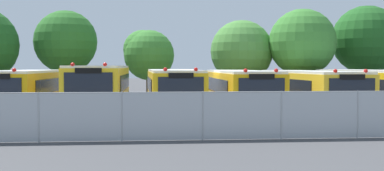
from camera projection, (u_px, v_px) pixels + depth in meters
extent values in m
plane|color=#424244|center=(205.00, 115.00, 25.78)|extent=(160.00, 160.00, 0.00)
cube|color=#EAA80C|center=(28.00, 91.00, 24.89)|extent=(2.59, 9.81, 1.96)
cube|color=white|center=(28.00, 71.00, 24.85)|extent=(2.54, 9.62, 0.12)
cube|color=black|center=(54.00, 85.00, 25.28)|extent=(0.10, 7.64, 0.71)
cube|color=black|center=(4.00, 85.00, 25.08)|extent=(0.10, 7.64, 0.71)
cube|color=black|center=(28.00, 99.00, 24.91)|extent=(2.62, 9.91, 0.10)
sphere|color=red|center=(14.00, 70.00, 20.17)|extent=(0.18, 0.18, 0.18)
cylinder|color=black|center=(33.00, 114.00, 21.53)|extent=(0.29, 1.00, 1.00)
cylinder|color=black|center=(61.00, 102.00, 28.10)|extent=(0.29, 1.00, 1.00)
cylinder|color=black|center=(23.00, 103.00, 27.93)|extent=(0.29, 1.00, 1.00)
cube|color=yellow|center=(101.00, 89.00, 25.24)|extent=(2.52, 9.66, 2.20)
cube|color=white|center=(101.00, 67.00, 25.19)|extent=(2.47, 9.47, 0.12)
cube|color=black|center=(89.00, 115.00, 20.40)|extent=(2.56, 0.16, 0.36)
cube|color=black|center=(89.00, 85.00, 20.40)|extent=(2.06, 0.06, 1.06)
cube|color=black|center=(125.00, 82.00, 25.63)|extent=(0.05, 7.53, 0.79)
cube|color=black|center=(77.00, 82.00, 25.42)|extent=(0.05, 7.53, 0.79)
cube|color=black|center=(101.00, 97.00, 25.26)|extent=(2.54, 9.76, 0.10)
sphere|color=red|center=(105.00, 65.00, 20.59)|extent=(0.18, 0.18, 0.18)
sphere|color=red|center=(73.00, 65.00, 20.47)|extent=(0.18, 0.18, 0.18)
cube|color=black|center=(88.00, 71.00, 20.36)|extent=(1.13, 0.08, 0.24)
cylinder|color=black|center=(117.00, 113.00, 21.96)|extent=(0.28, 1.00, 1.00)
cylinder|color=black|center=(68.00, 113.00, 21.77)|extent=(0.28, 1.00, 1.00)
cylinder|color=black|center=(125.00, 102.00, 28.39)|extent=(0.28, 1.00, 1.00)
cylinder|color=black|center=(87.00, 102.00, 28.20)|extent=(0.28, 1.00, 1.00)
cube|color=yellow|center=(172.00, 90.00, 25.55)|extent=(2.71, 10.06, 1.99)
cube|color=white|center=(172.00, 71.00, 25.51)|extent=(2.66, 9.86, 0.12)
cube|color=black|center=(181.00, 115.00, 20.56)|extent=(2.47, 0.23, 0.36)
cube|color=black|center=(181.00, 88.00, 20.56)|extent=(1.99, 0.12, 0.95)
cube|color=black|center=(195.00, 84.00, 25.98)|extent=(0.27, 7.79, 0.71)
cube|color=black|center=(149.00, 84.00, 25.70)|extent=(0.27, 7.79, 0.71)
cube|color=black|center=(173.00, 98.00, 25.57)|extent=(2.74, 10.16, 0.10)
sphere|color=red|center=(196.00, 69.00, 20.77)|extent=(0.18, 0.18, 0.18)
sphere|color=red|center=(165.00, 70.00, 20.62)|extent=(0.18, 0.18, 0.18)
cube|color=black|center=(181.00, 76.00, 20.53)|extent=(1.09, 0.11, 0.24)
cylinder|color=black|center=(201.00, 112.00, 22.14)|extent=(0.31, 1.01, 1.00)
cylinder|color=black|center=(155.00, 113.00, 21.90)|extent=(0.31, 1.01, 1.00)
cylinder|color=black|center=(186.00, 101.00, 28.88)|extent=(0.31, 1.01, 1.00)
cylinder|color=black|center=(151.00, 102.00, 28.64)|extent=(0.31, 1.01, 1.00)
cube|color=#EAA80C|center=(239.00, 91.00, 25.64)|extent=(2.49, 10.66, 1.94)
cube|color=white|center=(239.00, 72.00, 25.60)|extent=(2.44, 10.44, 0.12)
cube|color=black|center=(262.00, 116.00, 20.31)|extent=(2.48, 0.17, 0.36)
cube|color=black|center=(262.00, 89.00, 20.31)|extent=(2.00, 0.07, 0.93)
cube|color=black|center=(261.00, 85.00, 26.03)|extent=(0.08, 8.30, 0.70)
cube|color=black|center=(216.00, 85.00, 25.83)|extent=(0.08, 8.30, 0.70)
cube|color=black|center=(239.00, 98.00, 25.66)|extent=(2.51, 10.76, 0.10)
sphere|color=red|center=(276.00, 71.00, 20.50)|extent=(0.18, 0.18, 0.18)
sphere|color=red|center=(246.00, 71.00, 20.39)|extent=(0.18, 0.18, 0.18)
cube|color=black|center=(262.00, 77.00, 20.28)|extent=(1.10, 0.09, 0.24)
cylinder|color=black|center=(278.00, 113.00, 21.86)|extent=(0.28, 1.00, 1.00)
cylinder|color=black|center=(231.00, 113.00, 21.68)|extent=(0.28, 1.00, 1.00)
cylinder|color=black|center=(246.00, 101.00, 29.27)|extent=(0.28, 1.00, 1.00)
cylinder|color=black|center=(211.00, 101.00, 29.10)|extent=(0.28, 1.00, 1.00)
cube|color=yellow|center=(308.00, 90.00, 26.25)|extent=(2.76, 11.03, 1.92)
cube|color=white|center=(308.00, 72.00, 26.21)|extent=(2.71, 10.81, 0.12)
cube|color=black|center=(352.00, 115.00, 20.76)|extent=(2.59, 0.21, 0.36)
cube|color=black|center=(352.00, 89.00, 20.77)|extent=(2.08, 0.10, 0.92)
cube|color=black|center=(328.00, 84.00, 26.68)|extent=(0.22, 8.56, 0.69)
cube|color=black|center=(284.00, 85.00, 26.40)|extent=(0.22, 8.56, 0.69)
cube|color=black|center=(308.00, 97.00, 26.27)|extent=(2.79, 11.14, 0.10)
sphere|color=red|center=(366.00, 71.00, 20.98)|extent=(0.18, 0.18, 0.18)
sphere|color=red|center=(335.00, 71.00, 20.83)|extent=(0.18, 0.18, 0.18)
cube|color=black|center=(352.00, 77.00, 20.74)|extent=(1.14, 0.10, 0.24)
cylinder|color=black|center=(361.00, 112.00, 22.34)|extent=(0.30, 1.01, 1.00)
cylinder|color=black|center=(315.00, 112.00, 22.11)|extent=(0.30, 1.01, 1.00)
cylinder|color=black|center=(305.00, 100.00, 30.07)|extent=(0.30, 1.01, 1.00)
cylinder|color=black|center=(270.00, 100.00, 29.83)|extent=(0.30, 1.01, 1.00)
cube|color=yellow|center=(373.00, 90.00, 26.40)|extent=(2.63, 11.48, 1.97)
cube|color=white|center=(373.00, 71.00, 26.35)|extent=(2.58, 11.25, 0.12)
cube|color=black|center=(349.00, 84.00, 26.56)|extent=(0.18, 8.93, 0.71)
cube|color=black|center=(372.00, 97.00, 26.41)|extent=(2.66, 11.60, 0.10)
cylinder|color=black|center=(359.00, 100.00, 30.44)|extent=(0.30, 1.00, 1.00)
cylinder|color=black|center=(327.00, 100.00, 30.22)|extent=(0.30, 1.00, 1.00)
cylinder|color=#4C3823|center=(66.00, 84.00, 34.94)|extent=(0.29, 0.29, 2.71)
sphere|color=#286623|center=(66.00, 42.00, 34.82)|extent=(4.58, 4.58, 4.58)
sphere|color=#286623|center=(64.00, 39.00, 34.81)|extent=(3.05, 3.05, 3.05)
cylinder|color=#4C3823|center=(149.00, 88.00, 35.23)|extent=(0.44, 0.44, 2.07)
sphere|color=#387A2D|center=(149.00, 55.00, 35.13)|extent=(3.71, 3.71, 3.71)
sphere|color=#387A2D|center=(143.00, 49.00, 35.29)|extent=(2.88, 2.88, 2.88)
cylinder|color=#4C3823|center=(241.00, 88.00, 35.43)|extent=(0.45, 0.45, 2.00)
sphere|color=#478438|center=(242.00, 51.00, 35.32)|extent=(4.64, 4.64, 4.64)
sphere|color=#478438|center=(247.00, 50.00, 35.14)|extent=(2.81, 2.81, 2.81)
cylinder|color=#4C3823|center=(302.00, 85.00, 34.28)|extent=(0.28, 0.28, 2.54)
sphere|color=#387A2D|center=(302.00, 42.00, 34.15)|extent=(4.81, 4.81, 4.81)
sphere|color=#387A2D|center=(311.00, 37.00, 34.18)|extent=(3.31, 3.31, 3.31)
cylinder|color=#4C3823|center=(366.00, 83.00, 35.97)|extent=(0.37, 0.37, 2.72)
sphere|color=#1E561E|center=(366.00, 40.00, 35.84)|extent=(5.12, 5.12, 5.12)
sphere|color=#1E561E|center=(376.00, 36.00, 35.68)|extent=(2.87, 2.87, 2.87)
cylinder|color=#9EA0A3|center=(39.00, 117.00, 16.46)|extent=(0.07, 0.07, 1.74)
cylinder|color=#9EA0A3|center=(122.00, 117.00, 16.71)|extent=(0.07, 0.07, 1.74)
cylinder|color=#9EA0A3|center=(203.00, 116.00, 16.95)|extent=(0.07, 0.07, 1.74)
cylinder|color=#9EA0A3|center=(281.00, 115.00, 17.19)|extent=(0.07, 0.07, 1.74)
cylinder|color=#9EA0A3|center=(358.00, 114.00, 17.43)|extent=(0.07, 0.07, 1.74)
cube|color=#ADB2B7|center=(242.00, 115.00, 17.07)|extent=(25.69, 0.02, 1.70)
cylinder|color=#9EA0A3|center=(242.00, 92.00, 17.04)|extent=(25.69, 0.04, 0.04)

